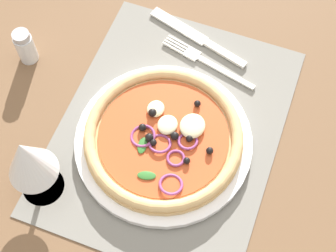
{
  "coord_description": "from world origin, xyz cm",
  "views": [
    {
      "loc": [
        -35.56,
        -12.91,
        74.1
      ],
      "look_at": [
        -0.87,
        0.0,
        2.75
      ],
      "focal_mm": 54.95,
      "sensor_mm": 36.0,
      "label": 1
    }
  ],
  "objects_px": {
    "knife": "(197,37)",
    "pepper_shaker": "(25,47)",
    "plate": "(162,141)",
    "wine_glass": "(28,160)",
    "pizza": "(163,136)",
    "fork": "(204,60)"
  },
  "relations": [
    {
      "from": "plate",
      "to": "fork",
      "type": "height_order",
      "value": "plate"
    },
    {
      "from": "pizza",
      "to": "wine_glass",
      "type": "distance_m",
      "value": 0.21
    },
    {
      "from": "pizza",
      "to": "pepper_shaker",
      "type": "xyz_separation_m",
      "value": [
        0.08,
        0.28,
        0.0
      ]
    },
    {
      "from": "wine_glass",
      "to": "pepper_shaker",
      "type": "relative_size",
      "value": 2.22
    },
    {
      "from": "plate",
      "to": "pepper_shaker",
      "type": "bearing_deg",
      "value": 74.72
    },
    {
      "from": "pepper_shaker",
      "to": "wine_glass",
      "type": "bearing_deg",
      "value": -147.52
    },
    {
      "from": "pizza",
      "to": "knife",
      "type": "relative_size",
      "value": 1.27
    },
    {
      "from": "pepper_shaker",
      "to": "pizza",
      "type": "bearing_deg",
      "value": -105.19
    },
    {
      "from": "pizza",
      "to": "knife",
      "type": "bearing_deg",
      "value": 4.42
    },
    {
      "from": "fork",
      "to": "pepper_shaker",
      "type": "height_order",
      "value": "pepper_shaker"
    },
    {
      "from": "plate",
      "to": "knife",
      "type": "bearing_deg",
      "value": 4.25
    },
    {
      "from": "plate",
      "to": "wine_glass",
      "type": "relative_size",
      "value": 1.88
    },
    {
      "from": "knife",
      "to": "wine_glass",
      "type": "height_order",
      "value": "wine_glass"
    },
    {
      "from": "fork",
      "to": "wine_glass",
      "type": "distance_m",
      "value": 0.35
    },
    {
      "from": "pizza",
      "to": "knife",
      "type": "xyz_separation_m",
      "value": [
        0.21,
        0.02,
        -0.02
      ]
    },
    {
      "from": "pizza",
      "to": "fork",
      "type": "xyz_separation_m",
      "value": [
        0.17,
        -0.01,
        -0.02
      ]
    },
    {
      "from": "fork",
      "to": "wine_glass",
      "type": "xyz_separation_m",
      "value": [
        -0.3,
        0.16,
        0.1
      ]
    },
    {
      "from": "knife",
      "to": "wine_glass",
      "type": "xyz_separation_m",
      "value": [
        -0.35,
        0.13,
        0.1
      ]
    },
    {
      "from": "wine_glass",
      "to": "plate",
      "type": "bearing_deg",
      "value": -47.93
    },
    {
      "from": "knife",
      "to": "pepper_shaker",
      "type": "relative_size",
      "value": 2.93
    },
    {
      "from": "pepper_shaker",
      "to": "plate",
      "type": "bearing_deg",
      "value": -105.28
    },
    {
      "from": "plate",
      "to": "pizza",
      "type": "distance_m",
      "value": 0.02
    }
  ]
}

